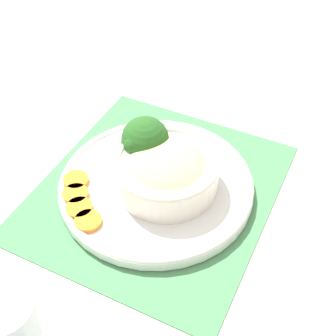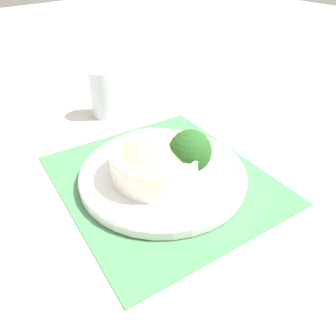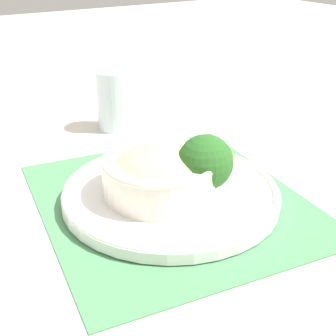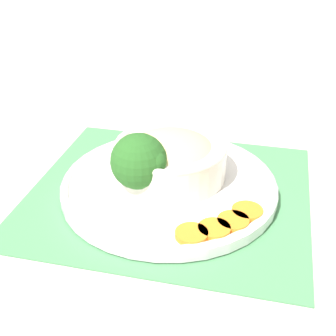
% 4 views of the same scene
% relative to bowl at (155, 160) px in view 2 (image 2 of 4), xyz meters
% --- Properties ---
extents(ground_plane, '(4.00, 4.00, 0.00)m').
position_rel_bowl_xyz_m(ground_plane, '(0.00, 0.02, -0.05)').
color(ground_plane, beige).
extents(placemat, '(0.45, 0.42, 0.00)m').
position_rel_bowl_xyz_m(placemat, '(0.00, 0.02, -0.05)').
color(placemat, '#4C8C59').
rests_on(placemat, ground_plane).
extents(plate, '(0.32, 0.32, 0.02)m').
position_rel_bowl_xyz_m(plate, '(0.00, 0.02, -0.04)').
color(plate, white).
rests_on(plate, placemat).
extents(bowl, '(0.17, 0.17, 0.07)m').
position_rel_bowl_xyz_m(bowl, '(0.00, 0.00, 0.00)').
color(bowl, silver).
rests_on(bowl, plate).
extents(broccoli_floret, '(0.08, 0.08, 0.09)m').
position_rel_bowl_xyz_m(broccoli_floret, '(0.04, 0.05, 0.02)').
color(broccoli_floret, '#84AD5B').
rests_on(broccoli_floret, plate).
extents(carrot_slice_near, '(0.04, 0.04, 0.01)m').
position_rel_bowl_xyz_m(carrot_slice_near, '(-0.04, 0.14, -0.03)').
color(carrot_slice_near, orange).
rests_on(carrot_slice_near, plate).
extents(carrot_slice_middle, '(0.04, 0.04, 0.01)m').
position_rel_bowl_xyz_m(carrot_slice_middle, '(-0.07, 0.13, -0.03)').
color(carrot_slice_middle, orange).
rests_on(carrot_slice_middle, plate).
extents(carrot_slice_far, '(0.04, 0.04, 0.01)m').
position_rel_bowl_xyz_m(carrot_slice_far, '(-0.09, 0.11, -0.03)').
color(carrot_slice_far, orange).
rests_on(carrot_slice_far, plate).
extents(carrot_slice_extra, '(0.04, 0.04, 0.01)m').
position_rel_bowl_xyz_m(carrot_slice_extra, '(-0.11, 0.09, -0.03)').
color(carrot_slice_extra, orange).
rests_on(carrot_slice_extra, plate).
extents(water_glass, '(0.07, 0.07, 0.12)m').
position_rel_bowl_xyz_m(water_glass, '(-0.31, 0.08, -0.00)').
color(water_glass, silver).
rests_on(water_glass, ground_plane).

